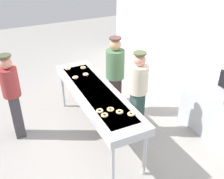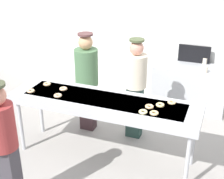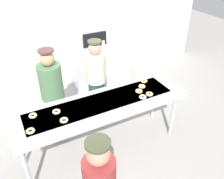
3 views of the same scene
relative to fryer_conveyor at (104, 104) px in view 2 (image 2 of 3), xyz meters
name	(u,v)px [view 2 (image 2 of 3)]	position (x,y,z in m)	size (l,w,h in m)	color
ground_plane	(104,156)	(0.00, 0.00, -0.89)	(16.00, 16.00, 0.00)	#9E9993
back_wall	(151,12)	(0.00, 2.49, 0.80)	(8.00, 0.12, 3.37)	white
fryer_conveyor	(104,104)	(0.00, 0.00, 0.00)	(2.67, 0.71, 0.96)	#B7BABF
plain_donut_0	(172,102)	(0.90, 0.20, 0.09)	(0.11, 0.11, 0.03)	#F9D38B
plain_donut_1	(149,107)	(0.65, -0.03, 0.09)	(0.11, 0.11, 0.03)	#F7C485
plain_donut_2	(47,84)	(-0.98, 0.13, 0.09)	(0.11, 0.11, 0.03)	#F0C78C
plain_donut_3	(63,89)	(-0.66, 0.07, 0.09)	(0.11, 0.11, 0.03)	#F5C795
plain_donut_4	(31,91)	(-1.07, -0.17, 0.09)	(0.11, 0.11, 0.03)	#F8C690
plain_donut_5	(143,112)	(0.62, -0.19, 0.09)	(0.11, 0.11, 0.03)	beige
plain_donut_6	(160,105)	(0.78, 0.07, 0.09)	(0.11, 0.11, 0.03)	#E9D185
plain_donut_7	(154,113)	(0.75, -0.17, 0.09)	(0.11, 0.11, 0.03)	#F5C684
plain_donut_8	(58,95)	(-0.63, -0.16, 0.09)	(0.11, 0.11, 0.03)	beige
worker_baker	(87,76)	(-0.56, 0.66, 0.08)	(0.37, 0.37, 1.67)	#382528
worker_assistant	(135,83)	(0.24, 0.72, 0.05)	(0.34, 0.34, 1.65)	#243D37
customer_waiting	(4,144)	(-0.64, -1.33, 0.03)	(0.31, 0.31, 1.64)	#3D3940
prep_counter	(189,87)	(0.91, 2.04, -0.47)	(1.34, 0.60, 0.84)	#B7BABF
paper_cup_0	(205,70)	(1.18, 1.81, 0.01)	(0.08, 0.08, 0.11)	beige
paper_cup_1	(205,61)	(1.13, 2.27, 0.01)	(0.08, 0.08, 0.11)	beige
menu_display	(194,54)	(0.91, 2.29, 0.12)	(0.59, 0.04, 0.33)	black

